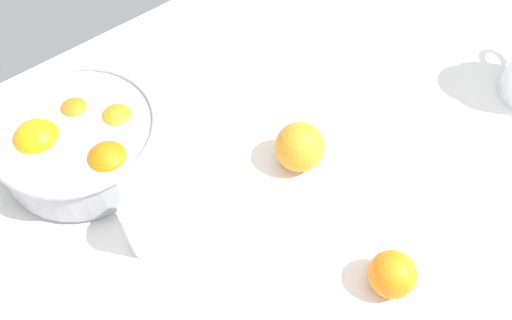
{
  "coord_description": "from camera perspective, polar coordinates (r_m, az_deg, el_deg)",
  "views": [
    {
      "loc": [
        -35.74,
        -37.31,
        80.95
      ],
      "look_at": [
        -2.78,
        3.75,
        6.89
      ],
      "focal_mm": 39.12,
      "sensor_mm": 36.0,
      "label": 1
    }
  ],
  "objects": [
    {
      "name": "ground_plane",
      "position": [
        0.97,
        2.67,
        -3.44
      ],
      "size": [
        147.56,
        107.42,
        3.0
      ],
      "primitive_type": "cube",
      "color": "white"
    },
    {
      "name": "juice_glass",
      "position": [
        0.88,
        -11.02,
        -6.68
      ],
      "size": [
        7.18,
        7.18,
        10.28
      ],
      "color": "white",
      "rests_on": "ground_plane"
    },
    {
      "name": "fruit_bowl",
      "position": [
        1.0,
        -17.53,
        1.81
      ],
      "size": [
        28.19,
        28.19,
        11.31
      ],
      "color": "#99999E",
      "rests_on": "ground_plane"
    },
    {
      "name": "loose_orange_2",
      "position": [
        0.96,
        4.48,
        1.35
      ],
      "size": [
        8.74,
        8.74,
        8.74
      ],
      "primitive_type": "sphere",
      "color": "orange",
      "rests_on": "ground_plane"
    },
    {
      "name": "loose_orange_0",
      "position": [
        0.87,
        13.76,
        -11.27
      ],
      "size": [
        7.3,
        7.3,
        7.3
      ],
      "primitive_type": "sphere",
      "color": "orange",
      "rests_on": "ground_plane"
    }
  ]
}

